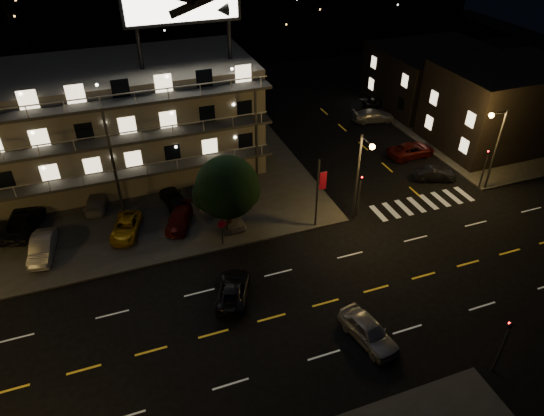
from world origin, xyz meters
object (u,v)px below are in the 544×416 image
object	(u,v)px
side_car_0	(435,174)
road_car_east	(369,331)
tree	(227,189)
road_car_west	(233,290)
lot_car_4	(232,217)
lot_car_7	(97,201)
lot_car_2	(126,227)

from	to	relation	value
side_car_0	road_car_east	xyz separation A→B (m)	(-15.83, -15.13, 0.13)
tree	side_car_0	xyz separation A→B (m)	(20.96, 1.00, -3.47)
side_car_0	tree	bearing A→B (deg)	113.40
road_car_east	road_car_west	size ratio (longest dim) A/B	0.99
lot_car_4	road_car_west	world-z (taller)	lot_car_4
tree	lot_car_4	xyz separation A→B (m)	(0.50, 0.78, -3.33)
side_car_0	road_car_west	distance (m)	24.32
lot_car_7	tree	bearing A→B (deg)	155.46
tree	road_car_east	size ratio (longest dim) A/B	1.48
lot_car_7	road_car_west	xyz separation A→B (m)	(8.25, -14.68, -0.14)
lot_car_2	lot_car_4	size ratio (longest dim) A/B	1.22
lot_car_7	road_car_east	world-z (taller)	road_car_east
lot_car_7	lot_car_4	bearing A→B (deg)	159.75
lot_car_4	lot_car_7	size ratio (longest dim) A/B	0.84
side_car_0	lot_car_4	bearing A→B (deg)	111.28
lot_car_7	road_car_west	distance (m)	16.84
tree	road_car_east	xyz separation A→B (m)	(5.12, -14.12, -3.33)
tree	lot_car_2	xyz separation A→B (m)	(-8.05, 2.33, -3.34)
side_car_0	road_car_east	bearing A→B (deg)	154.34
side_car_0	road_car_west	size ratio (longest dim) A/B	0.84
side_car_0	road_car_east	distance (m)	21.90
tree	road_car_east	distance (m)	15.39
lot_car_2	lot_car_7	world-z (taller)	lot_car_7
road_car_east	road_car_west	distance (m)	9.61
road_car_west	road_car_east	bearing A→B (deg)	159.53
side_car_0	road_car_west	world-z (taller)	side_car_0
lot_car_2	road_car_east	distance (m)	21.08
road_car_east	road_car_west	bearing A→B (deg)	125.85
lot_car_7	road_car_west	bearing A→B (deg)	130.29
lot_car_2	road_car_east	bearing A→B (deg)	-33.73
road_car_east	lot_car_4	bearing A→B (deg)	96.72
road_car_west	side_car_0	bearing A→B (deg)	-136.38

